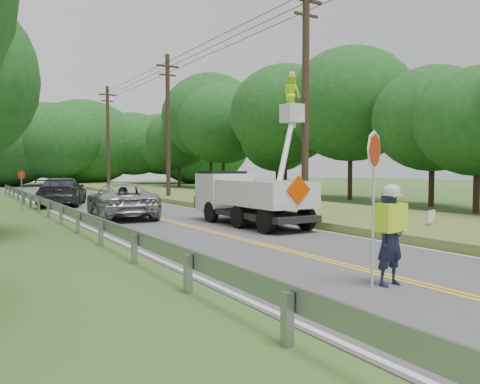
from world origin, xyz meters
TOP-DOWN VIEW (x-y plane):
  - ground at (0.00, 0.00)m, footprint 140.00×140.00m
  - road at (0.00, 14.00)m, footprint 7.20×96.00m
  - guardrail at (-4.02, 14.91)m, footprint 0.18×48.00m
  - utility_poles at (5.00, 17.02)m, footprint 1.60×43.30m
  - tall_grass_verge at (7.10, 14.00)m, footprint 7.00×96.00m
  - treeline_right at (15.08, 25.93)m, footprint 10.26×50.92m
  - treeline_horizon at (1.50, 56.19)m, footprint 56.42×15.06m
  - flagger at (-0.60, -0.56)m, footprint 1.12×0.46m
  - bucket_truck at (2.39, 9.55)m, footprint 3.51×6.04m
  - suv_silver at (-1.32, 14.19)m, footprint 3.17×5.74m
  - suv_darkgrey at (-2.26, 22.62)m, footprint 4.01×6.15m
  - stop_sign_permanent at (-4.74, 20.07)m, footprint 0.40×0.25m
  - yard_sign at (6.21, 3.67)m, footprint 0.55×0.18m

SIDE VIEW (x-z plane):
  - ground at x=0.00m, z-range 0.00..0.00m
  - road at x=0.00m, z-range 0.00..0.02m
  - tall_grass_verge at x=7.10m, z-range 0.00..0.30m
  - guardrail at x=-4.02m, z-range 0.17..0.94m
  - yard_sign at x=6.21m, z-range 0.18..0.99m
  - suv_silver at x=-1.32m, z-range 0.02..1.54m
  - suv_darkgrey at x=-2.26m, z-range 0.02..1.68m
  - flagger at x=-0.60m, z-range -0.40..2.53m
  - stop_sign_permanent at x=-4.74m, z-range 0.31..2.42m
  - bucket_truck at x=2.39m, z-range -1.60..4.45m
  - utility_poles at x=5.00m, z-range 0.27..10.27m
  - treeline_horizon at x=1.50m, z-range -0.18..11.18m
  - treeline_right at x=15.08m, z-range 0.22..12.29m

